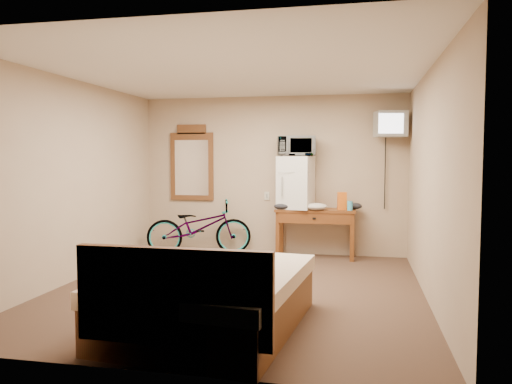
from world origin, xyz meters
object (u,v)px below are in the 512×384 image
mini_fridge (296,183)px  wall_mirror (192,164)px  microwave (296,146)px  crt_television (390,124)px  blue_cup (350,206)px  bicycle (199,227)px  bed (210,297)px  desk (315,218)px

mini_fridge → wall_mirror: (-1.75, 0.24, 0.28)m
microwave → crt_television: (1.38, -0.01, 0.31)m
microwave → blue_cup: bearing=-18.8°
bicycle → mini_fridge: bearing=-104.1°
mini_fridge → blue_cup: size_ratio=5.77×
crt_television → bicycle: bearing=-178.6°
blue_cup → wall_mirror: size_ratio=0.11×
microwave → bed: (-0.34, -3.41, -1.41)m
desk → mini_fridge: size_ratio=1.51×
blue_cup → bed: size_ratio=0.07×
desk → wall_mirror: (-2.06, 0.27, 0.82)m
desk → blue_cup: (0.52, -0.07, 0.20)m
desk → bicycle: (-1.83, -0.05, -0.18)m
mini_fridge → microwave: bearing=56.3°
crt_television → wall_mirror: size_ratio=0.48×
bed → blue_cup: bearing=70.7°
blue_cup → bicycle: blue_cup is taller
microwave → crt_television: 1.42m
microwave → bicycle: microwave is taller
microwave → crt_television: size_ratio=0.94×
blue_cup → wall_mirror: bearing=172.4°
microwave → blue_cup: (0.82, -0.10, -0.89)m
mini_fridge → blue_cup: (0.82, -0.10, -0.33)m
bed → bicycle: bearing=109.7°
blue_cup → bicycle: 2.38m
bicycle → bed: bed is taller
crt_television → bed: bearing=-116.8°
wall_mirror → bed: bearing=-68.8°
desk → blue_cup: blue_cup is taller
microwave → bed: size_ratio=0.26×
blue_cup → bicycle: bearing=179.6°
bicycle → crt_television: bearing=-105.7°
bicycle → bed: size_ratio=0.78×
mini_fridge → bicycle: (-1.53, -0.08, -0.72)m
crt_television → bed: 4.18m
desk → bicycle: bicycle is taller
crt_television → bed: (-1.72, -3.40, -1.72)m
mini_fridge → bicycle: size_ratio=0.49×
wall_mirror → bicycle: size_ratio=0.75×
mini_fridge → wall_mirror: bearing=172.1°
wall_mirror → bicycle: (0.22, -0.32, -1.00)m
mini_fridge → microwave: size_ratio=1.44×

